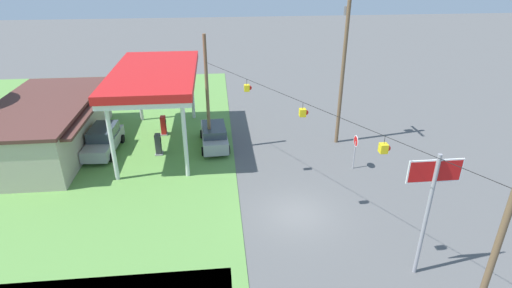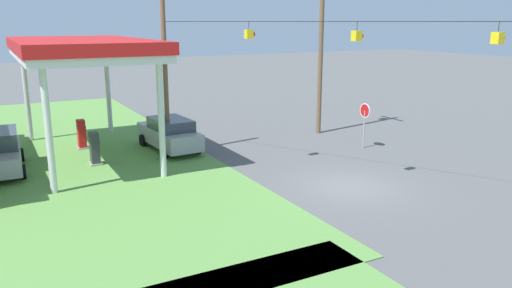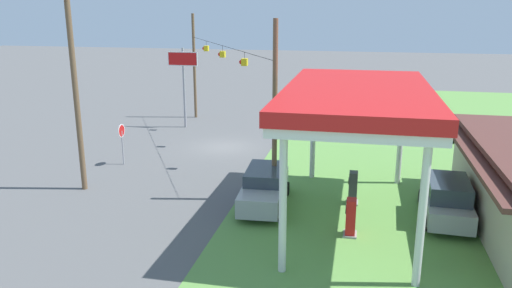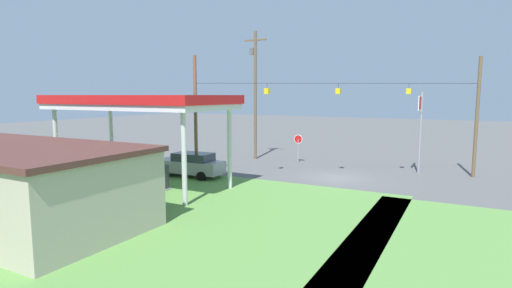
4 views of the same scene
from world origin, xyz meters
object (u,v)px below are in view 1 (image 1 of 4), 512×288
Objects in this scene: car_at_pumps_front at (214,135)px; stop_sign_overhead at (431,190)px; car_at_pumps_rear at (104,140)px; fuel_pump_near at (158,145)px; utility_pole_main at (344,61)px; gas_station_store at (46,126)px; stop_sign_roadside at (355,145)px; gas_station_canopy at (154,77)px; fuel_pump_far at (164,126)px.

stop_sign_overhead is (-14.63, -9.28, 3.56)m from car_at_pumps_front.
car_at_pumps_rear is 0.83× the size of stop_sign_overhead.
utility_pole_main is (0.84, -13.81, 5.76)m from fuel_pump_near.
gas_station_store is 22.82m from stop_sign_roadside.
car_at_pumps_front is 17.68m from stop_sign_overhead.
utility_pole_main is at bearing -86.53° from fuel_pump_near.
gas_station_store is 2.13× the size of stop_sign_overhead.
gas_station_canopy is at bearing 86.01° from utility_pole_main.
fuel_pump_far is 4.93m from car_at_pumps_rear.
gas_station_store is at bearing 82.98° from car_at_pumps_front.
car_at_pumps_front is (-0.77, -4.14, -4.54)m from gas_station_canopy.
gas_station_store is at bearing 77.52° from fuel_pump_near.
fuel_pump_near is 3.60m from fuel_pump_far.
gas_station_canopy is 15.20m from stop_sign_roadside.
gas_station_canopy is at bearing -111.28° from stop_sign_roadside.
fuel_pump_near is at bearing -179.95° from gas_station_canopy.
fuel_pump_near and fuel_pump_far have the same top height.
stop_sign_roadside is 10.39m from stop_sign_overhead.
stop_sign_overhead reaches higher than gas_station_canopy.
fuel_pump_far is 4.87m from car_at_pumps_front.
fuel_pump_far is (1.74, -8.42, -1.09)m from gas_station_store.
gas_station_canopy reaches higher than car_at_pumps_front.
stop_sign_overhead is at bearing -135.35° from fuel_pump_near.
utility_pole_main is at bearing 92.31° from car_at_pumps_rear.
fuel_pump_near is 0.26× the size of stop_sign_overhead.
car_at_pumps_front is at bearing -100.50° from gas_station_canopy.
fuel_pump_near is (-1.86, -8.42, -1.09)m from gas_station_store.
gas_station_store is (0.06, 8.41, -3.61)m from gas_station_canopy.
car_at_pumps_rear is 18.45m from stop_sign_roadside.
stop_sign_overhead is (-15.45, -21.84, 2.63)m from gas_station_store.
car_at_pumps_front is at bearing -75.97° from fuel_pump_near.
fuel_pump_near is 14.24m from stop_sign_roadside.
stop_sign_overhead is at bearing -142.02° from fuel_pump_far.
fuel_pump_far is at bearing -0.05° from gas_station_canopy.
utility_pole_main is (-0.20, -9.67, 5.60)m from car_at_pumps_front.
stop_sign_roadside is (-4.59, -9.61, 0.88)m from car_at_pumps_front.
fuel_pump_near is 14.99m from utility_pole_main.
utility_pole_main reaches higher than gas_station_store.
utility_pole_main is at bearing 179.22° from stop_sign_roadside.
car_at_pumps_rear is at bearing 102.03° from gas_station_canopy.
gas_station_store is at bearing 87.36° from utility_pole_main.
car_at_pumps_rear is at bearing -102.40° from gas_station_store.
car_at_pumps_rear is (-2.68, 4.13, 0.21)m from fuel_pump_far.
gas_station_store is 4.47m from car_at_pumps_rear.
stop_sign_overhead reaches higher than car_at_pumps_rear.
gas_station_canopy is 2.29× the size of car_at_pumps_rear.
stop_sign_overhead reaches higher than car_at_pumps_front.
utility_pole_main is at bearing -1.53° from stop_sign_overhead.
gas_station_store is 12.62m from car_at_pumps_front.
stop_sign_roadside is (-7.16, -13.75, 1.04)m from fuel_pump_far.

